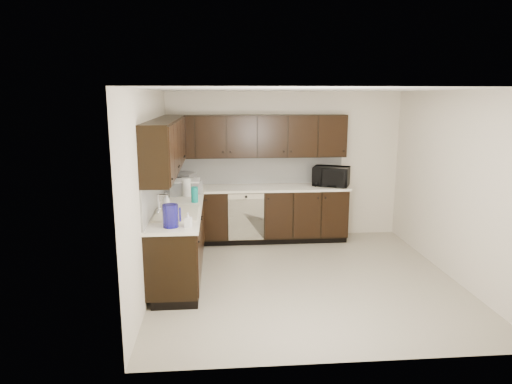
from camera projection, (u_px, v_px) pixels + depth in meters
floor at (304, 278)px, 6.18m from camera, size 4.00×4.00×0.00m
ceiling at (309, 90)px, 5.66m from camera, size 4.00×4.00×0.00m
wall_back at (284, 165)px, 7.87m from camera, size 4.00×0.02×2.50m
wall_left at (150, 191)px, 5.76m from camera, size 0.02×4.00×2.50m
wall_right at (454, 186)px, 6.08m from camera, size 0.02×4.00×2.50m
wall_front at (350, 233)px, 3.97m from camera, size 4.00×0.02×2.50m
lower_cabinets at (228, 228)px, 7.09m from camera, size 3.00×2.80×0.90m
countertop at (227, 196)px, 6.98m from camera, size 3.03×2.83×0.04m
backsplash at (213, 177)px, 7.12m from camera, size 3.00×2.80×0.48m
upper_cabinets at (220, 140)px, 6.90m from camera, size 3.00×2.80×0.70m
dishwasher at (246, 214)px, 7.38m from camera, size 0.58×0.04×0.78m
sink at (177, 219)px, 5.85m from camera, size 0.54×0.82×0.42m
microwave at (331, 176)px, 7.65m from camera, size 0.69×0.59×0.32m
soap_bottle_a at (188, 220)px, 5.24m from camera, size 0.09×0.09×0.17m
soap_bottle_b at (167, 202)px, 5.98m from camera, size 0.12×0.12×0.24m
toaster_oven at (182, 180)px, 7.49m from camera, size 0.48×0.42×0.25m
storage_bin at (182, 187)px, 7.05m from camera, size 0.64×0.57×0.21m
blue_pitcher at (171, 216)px, 5.24m from camera, size 0.19×0.19×0.27m
teal_tumbler at (195, 195)px, 6.47m from camera, size 0.13×0.13×0.22m
paper_towel_roll at (187, 187)px, 6.85m from camera, size 0.15×0.15×0.27m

